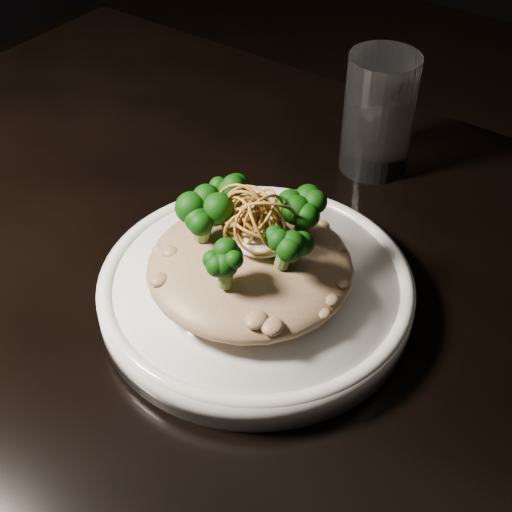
# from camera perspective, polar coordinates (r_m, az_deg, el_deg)

# --- Properties ---
(table) EXTENTS (1.10, 0.80, 0.75)m
(table) POSITION_cam_1_polar(r_m,az_deg,el_deg) (0.70, -2.05, -7.90)
(table) COLOR black
(table) RESTS_ON ground
(plate) EXTENTS (0.27, 0.27, 0.03)m
(plate) POSITION_cam_1_polar(r_m,az_deg,el_deg) (0.62, 0.00, -2.83)
(plate) COLOR white
(plate) RESTS_ON table
(risotto) EXTENTS (0.17, 0.17, 0.04)m
(risotto) POSITION_cam_1_polar(r_m,az_deg,el_deg) (0.60, -0.48, -0.81)
(risotto) COLOR brown
(risotto) RESTS_ON plate
(broccoli) EXTENTS (0.12, 0.12, 0.04)m
(broccoli) POSITION_cam_1_polar(r_m,az_deg,el_deg) (0.58, -0.37, 2.72)
(broccoli) COLOR black
(broccoli) RESTS_ON risotto
(cheese) EXTENTS (0.05, 0.05, 0.01)m
(cheese) POSITION_cam_1_polar(r_m,az_deg,el_deg) (0.58, 0.44, 1.55)
(cheese) COLOR silver
(cheese) RESTS_ON risotto
(shallots) EXTENTS (0.05, 0.05, 0.03)m
(shallots) POSITION_cam_1_polar(r_m,az_deg,el_deg) (0.57, -0.19, 3.45)
(shallots) COLOR #93561F
(shallots) RESTS_ON cheese
(drinking_glass) EXTENTS (0.08, 0.08, 0.13)m
(drinking_glass) POSITION_cam_1_polar(r_m,az_deg,el_deg) (0.77, 9.77, 11.13)
(drinking_glass) COLOR white
(drinking_glass) RESTS_ON table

